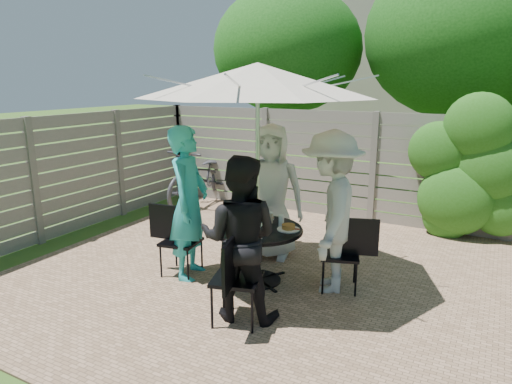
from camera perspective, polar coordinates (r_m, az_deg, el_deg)
The scene contains 21 objects.
backyard_envelope at distance 14.79m, azimuth 22.41°, elevation 13.89°, with size 60.00×60.00×5.00m.
patio_table at distance 5.35m, azimuth 0.20°, elevation -6.57°, with size 1.28×1.28×0.68m.
umbrella at distance 5.01m, azimuth 0.21°, elevation 13.80°, with size 3.21×3.21×2.52m.
chair_back at distance 6.31m, azimuth 2.05°, elevation -5.40°, with size 0.51×0.66×0.86m.
person_back at distance 6.00m, azimuth 1.87°, elevation -0.01°, with size 0.88×0.57×1.80m, color silver.
chair_left at distance 5.70m, azimuth -9.42°, elevation -7.72°, with size 0.66×0.48×0.88m.
person_left at distance 5.44m, azimuth -8.38°, elevation -1.44°, with size 0.67×0.44×1.84m, color #29B0B4.
chair_front at distance 4.56m, azimuth -2.44°, elevation -12.93°, with size 0.56×0.72×0.95m.
person_front at distance 4.47m, azimuth -2.06°, elevation -5.90°, with size 0.81×0.63×1.66m, color black.
chair_right at distance 5.33m, azimuth 10.53°, elevation -9.39°, with size 0.66×0.52×0.86m.
person_right at distance 5.11m, azimuth 9.34°, elevation -2.55°, with size 1.18×0.68×1.83m, color #BBBCB7.
plate_back at distance 5.61m, azimuth 0.97°, elevation -3.12°, with size 0.26×0.26×0.06m.
plate_left at distance 5.36m, azimuth -3.58°, elevation -3.97°, with size 0.26×0.26×0.06m.
plate_front at distance 4.94m, azimuth -0.69°, elevation -5.51°, with size 0.26×0.26×0.06m.
plate_right at distance 5.21m, azimuth 4.08°, elevation -4.49°, with size 0.26×0.26×0.06m.
glass_back at distance 5.52m, azimuth -0.30°, elevation -2.90°, with size 0.07×0.07×0.14m, color silver.
glass_front at distance 5.00m, azimuth 0.75°, elevation -4.73°, with size 0.07×0.07×0.14m, color silver.
glass_right at distance 5.31m, azimuth 3.18°, elevation -3.61°, with size 0.07×0.07×0.14m, color silver.
syrup_jug at distance 5.32m, azimuth -0.32°, elevation -3.46°, with size 0.09×0.09×0.16m, color #59280C.
coffee_cup at distance 5.45m, azimuth 1.72°, elevation -3.25°, with size 0.08×0.08×0.12m, color #C6B293.
bicycle at distance 8.75m, azimuth -6.68°, elevation 1.94°, with size 0.73×2.08×1.09m, color #333338.
Camera 1 is at (1.80, -4.40, 2.34)m, focal length 32.00 mm.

